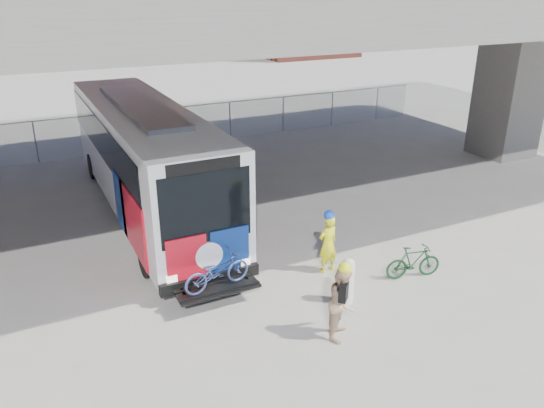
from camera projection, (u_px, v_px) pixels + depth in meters
ground at (260, 254)px, 15.21m from camera, size 160.00×160.00×0.00m
bus at (144, 151)px, 17.44m from camera, size 2.67×12.96×3.69m
overpass at (202, 7)px, 16.02m from camera, size 40.00×16.00×7.95m
chainlink_fence at (150, 118)px, 24.60m from camera, size 30.00×0.06×30.00m
brick_buildings at (68, 4)px, 53.58m from camera, size 54.00×22.00×12.00m
bollard at (348, 279)px, 12.71m from camera, size 0.31×0.31×1.17m
cyclist_hivis at (328, 242)px, 14.00m from camera, size 0.64×0.47×1.78m
cyclist_tan at (343, 302)px, 11.38m from camera, size 1.01×1.01×1.81m
bike_parked at (413, 262)px, 13.83m from camera, size 1.57×0.77×0.91m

